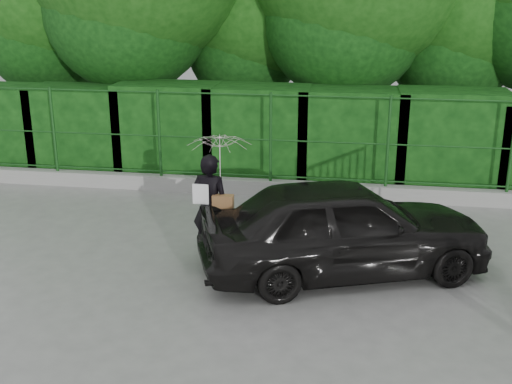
# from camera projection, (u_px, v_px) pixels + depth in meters

# --- Properties ---
(ground) EXTENTS (80.00, 80.00, 0.00)m
(ground) POSITION_uv_depth(u_px,v_px,m) (198.00, 293.00, 8.97)
(ground) COLOR gray
(kerb) EXTENTS (14.00, 0.25, 0.30)m
(kerb) POSITION_uv_depth(u_px,v_px,m) (251.00, 187.00, 13.15)
(kerb) COLOR #9E9E99
(kerb) RESTS_ON ground
(fence) EXTENTS (14.13, 0.06, 1.80)m
(fence) POSITION_uv_depth(u_px,v_px,m) (262.00, 137.00, 12.79)
(fence) COLOR #174617
(fence) RESTS_ON kerb
(hedge) EXTENTS (14.20, 1.20, 2.08)m
(hedge) POSITION_uv_depth(u_px,v_px,m) (259.00, 135.00, 13.82)
(hedge) COLOR black
(hedge) RESTS_ON ground
(woman) EXTENTS (0.97, 0.98, 1.97)m
(woman) POSITION_uv_depth(u_px,v_px,m) (217.00, 177.00, 9.82)
(woman) COLOR black
(woman) RESTS_ON ground
(car) EXTENTS (4.57, 3.07, 1.44)m
(car) POSITION_uv_depth(u_px,v_px,m) (344.00, 227.00, 9.39)
(car) COLOR black
(car) RESTS_ON ground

